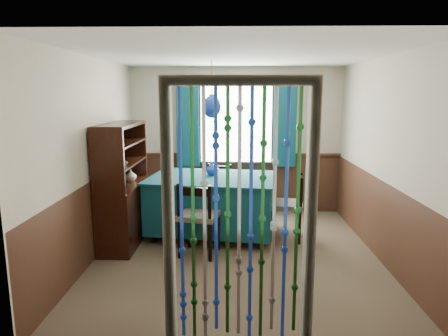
{
  "coord_description": "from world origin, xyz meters",
  "views": [
    {
      "loc": [
        -0.05,
        -4.86,
        2.04
      ],
      "look_at": [
        -0.17,
        0.54,
        1.04
      ],
      "focal_mm": 32.0,
      "sensor_mm": 36.0,
      "label": 1
    }
  ],
  "objects_px": {
    "chair_far": "(218,191)",
    "chair_right": "(289,205)",
    "bowl_shelf": "(121,164)",
    "vase_sideboard": "(131,175)",
    "dining_table": "(213,202)",
    "sideboard": "(124,202)",
    "chair_near": "(198,217)",
    "pendant_lamp": "(212,107)",
    "chair_left": "(147,201)",
    "vase_table": "(212,169)"
  },
  "relations": [
    {
      "from": "chair_far",
      "to": "chair_right",
      "type": "xyz_separation_m",
      "value": [
        1.05,
        -0.9,
        0.02
      ]
    },
    {
      "from": "bowl_shelf",
      "to": "vase_sideboard",
      "type": "height_order",
      "value": "bowl_shelf"
    },
    {
      "from": "dining_table",
      "to": "vase_sideboard",
      "type": "bearing_deg",
      "value": -165.57
    },
    {
      "from": "dining_table",
      "to": "bowl_shelf",
      "type": "bearing_deg",
      "value": -144.54
    },
    {
      "from": "chair_right",
      "to": "sideboard",
      "type": "height_order",
      "value": "sideboard"
    },
    {
      "from": "bowl_shelf",
      "to": "vase_sideboard",
      "type": "bearing_deg",
      "value": 90.0
    },
    {
      "from": "dining_table",
      "to": "bowl_shelf",
      "type": "distance_m",
      "value": 1.46
    },
    {
      "from": "chair_near",
      "to": "vase_sideboard",
      "type": "height_order",
      "value": "vase_sideboard"
    },
    {
      "from": "chair_right",
      "to": "pendant_lamp",
      "type": "xyz_separation_m",
      "value": [
        -1.1,
        0.16,
        1.38
      ]
    },
    {
      "from": "chair_far",
      "to": "chair_right",
      "type": "distance_m",
      "value": 1.38
    },
    {
      "from": "chair_left",
      "to": "sideboard",
      "type": "distance_m",
      "value": 0.56
    },
    {
      "from": "dining_table",
      "to": "pendant_lamp",
      "type": "xyz_separation_m",
      "value": [
        0.0,
        -0.0,
        1.38
      ]
    },
    {
      "from": "vase_table",
      "to": "pendant_lamp",
      "type": "bearing_deg",
      "value": -85.83
    },
    {
      "from": "chair_far",
      "to": "chair_left",
      "type": "height_order",
      "value": "chair_far"
    },
    {
      "from": "chair_left",
      "to": "vase_table",
      "type": "distance_m",
      "value": 1.11
    },
    {
      "from": "chair_near",
      "to": "bowl_shelf",
      "type": "bearing_deg",
      "value": -177.36
    },
    {
      "from": "sideboard",
      "to": "chair_right",
      "type": "bearing_deg",
      "value": 5.26
    },
    {
      "from": "pendant_lamp",
      "to": "dining_table",
      "type": "bearing_deg",
      "value": 116.57
    },
    {
      "from": "chair_left",
      "to": "dining_table",
      "type": "bearing_deg",
      "value": 88.45
    },
    {
      "from": "pendant_lamp",
      "to": "chair_near",
      "type": "bearing_deg",
      "value": -100.18
    },
    {
      "from": "chair_right",
      "to": "vase_table",
      "type": "bearing_deg",
      "value": 83.53
    },
    {
      "from": "chair_left",
      "to": "bowl_shelf",
      "type": "xyz_separation_m",
      "value": [
        -0.16,
        -0.76,
        0.71
      ]
    },
    {
      "from": "dining_table",
      "to": "chair_right",
      "type": "bearing_deg",
      "value": -0.25
    },
    {
      "from": "dining_table",
      "to": "pendant_lamp",
      "type": "bearing_deg",
      "value": -55.62
    },
    {
      "from": "dining_table",
      "to": "vase_table",
      "type": "bearing_deg",
      "value": 101.99
    },
    {
      "from": "chair_left",
      "to": "vase_table",
      "type": "relative_size",
      "value": 4.82
    },
    {
      "from": "chair_left",
      "to": "chair_far",
      "type": "bearing_deg",
      "value": 126.84
    },
    {
      "from": "vase_table",
      "to": "vase_sideboard",
      "type": "height_order",
      "value": "vase_table"
    },
    {
      "from": "dining_table",
      "to": "chair_right",
      "type": "relative_size",
      "value": 2.08
    },
    {
      "from": "vase_table",
      "to": "bowl_shelf",
      "type": "bearing_deg",
      "value": -146.93
    },
    {
      "from": "vase_sideboard",
      "to": "vase_table",
      "type": "bearing_deg",
      "value": 13.47
    },
    {
      "from": "chair_right",
      "to": "chair_near",
      "type": "bearing_deg",
      "value": 125.35
    },
    {
      "from": "chair_far",
      "to": "vase_sideboard",
      "type": "bearing_deg",
      "value": 46.84
    },
    {
      "from": "vase_sideboard",
      "to": "pendant_lamp",
      "type": "bearing_deg",
      "value": 6.61
    },
    {
      "from": "chair_near",
      "to": "vase_table",
      "type": "distance_m",
      "value": 1.03
    },
    {
      "from": "bowl_shelf",
      "to": "vase_sideboard",
      "type": "relative_size",
      "value": 1.1
    },
    {
      "from": "chair_near",
      "to": "chair_far",
      "type": "bearing_deg",
      "value": 95.71
    },
    {
      "from": "chair_near",
      "to": "vase_table",
      "type": "bearing_deg",
      "value": 94.63
    },
    {
      "from": "dining_table",
      "to": "chair_far",
      "type": "bearing_deg",
      "value": 94.31
    },
    {
      "from": "sideboard",
      "to": "pendant_lamp",
      "type": "height_order",
      "value": "pendant_lamp"
    },
    {
      "from": "sideboard",
      "to": "pendant_lamp",
      "type": "bearing_deg",
      "value": 16.38
    },
    {
      "from": "dining_table",
      "to": "chair_far",
      "type": "height_order",
      "value": "chair_far"
    },
    {
      "from": "chair_far",
      "to": "pendant_lamp",
      "type": "bearing_deg",
      "value": 97.16
    },
    {
      "from": "sideboard",
      "to": "bowl_shelf",
      "type": "relative_size",
      "value": 8.13
    },
    {
      "from": "vase_table",
      "to": "chair_right",
      "type": "bearing_deg",
      "value": -14.95
    },
    {
      "from": "vase_sideboard",
      "to": "chair_left",
      "type": "bearing_deg",
      "value": 61.77
    },
    {
      "from": "dining_table",
      "to": "chair_near",
      "type": "height_order",
      "value": "chair_near"
    },
    {
      "from": "chair_left",
      "to": "chair_right",
      "type": "bearing_deg",
      "value": 89.02
    },
    {
      "from": "chair_right",
      "to": "chair_far",
      "type": "bearing_deg",
      "value": 57.96
    },
    {
      "from": "chair_far",
      "to": "bowl_shelf",
      "type": "distance_m",
      "value": 1.93
    }
  ]
}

